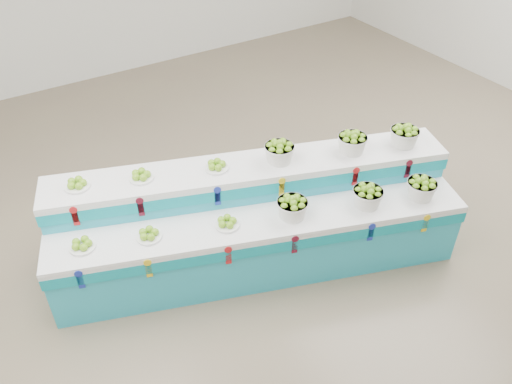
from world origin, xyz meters
TOP-DOWN VIEW (x-y plane):
  - ground at (0.00, 0.00)m, footprint 10.00×10.00m
  - display_stand at (-0.55, -0.07)m, footprint 4.12×2.28m
  - plate_lower_left at (-2.17, 0.22)m, footprint 0.30×0.30m
  - plate_lower_mid at (-1.62, 0.03)m, footprint 0.30×0.30m
  - plate_lower_right at (-0.95, -0.20)m, footprint 0.30×0.30m
  - basket_lower_left at (-0.36, -0.40)m, footprint 0.37×0.37m
  - basket_lower_mid at (0.35, -0.64)m, footprint 0.37×0.37m
  - basket_lower_right at (0.88, -0.83)m, footprint 0.37×0.37m
  - plate_upper_left at (-2.01, 0.69)m, footprint 0.30×0.30m
  - plate_upper_mid at (-1.46, 0.50)m, footprint 0.30×0.30m
  - plate_upper_right at (-0.79, 0.27)m, footprint 0.30×0.30m
  - basket_upper_left at (-0.20, 0.07)m, footprint 0.37×0.37m
  - basket_upper_mid at (0.51, -0.18)m, footprint 0.37×0.37m
  - basket_upper_right at (1.04, -0.36)m, footprint 0.37×0.37m

SIDE VIEW (x-z plane):
  - ground at x=0.00m, z-range 0.00..0.00m
  - display_stand at x=-0.55m, z-range 0.00..1.02m
  - plate_lower_left at x=-2.17m, z-range 0.72..0.82m
  - plate_lower_mid at x=-1.62m, z-range 0.72..0.82m
  - plate_lower_right at x=-0.95m, z-range 0.72..0.82m
  - basket_lower_left at x=-0.36m, z-range 0.72..0.94m
  - basket_lower_mid at x=0.35m, z-range 0.72..0.94m
  - basket_lower_right at x=0.88m, z-range 0.72..0.94m
  - plate_upper_left at x=-2.01m, z-range 1.02..1.12m
  - plate_upper_mid at x=-1.46m, z-range 1.02..1.12m
  - plate_upper_right at x=-0.79m, z-range 1.02..1.12m
  - basket_upper_left at x=-0.20m, z-range 1.02..1.24m
  - basket_upper_mid at x=0.51m, z-range 1.02..1.24m
  - basket_upper_right at x=1.04m, z-range 1.02..1.24m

